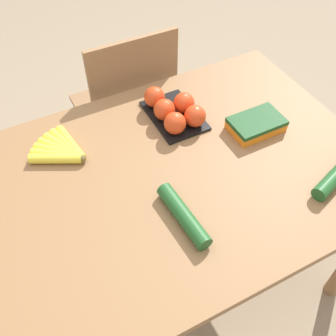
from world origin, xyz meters
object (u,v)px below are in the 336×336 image
Objects in this scene: cucumber_near at (183,215)px; banana_bunch at (62,150)px; chair at (128,110)px; carrot_bag at (256,124)px; tomato_pack at (174,110)px.

banana_bunch is at bearing 118.98° from cucumber_near.
chair is 4.88× the size of banana_bunch.
chair is 0.71m from carrot_bag.
banana_bunch is 1.00× the size of carrot_bag.
chair reaches higher than banana_bunch.
carrot_bag is at bearing -37.82° from tomato_pack.
chair is 3.66× the size of tomato_pack.
cucumber_near reaches higher than banana_bunch.
chair reaches higher than carrot_bag.
carrot_bag reaches higher than banana_bunch.
tomato_pack is 0.29m from carrot_bag.
banana_bunch is 0.81× the size of cucumber_near.
banana_bunch is at bearing 45.74° from chair.
chair is 4.90× the size of carrot_bag.
chair is 0.88m from cucumber_near.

